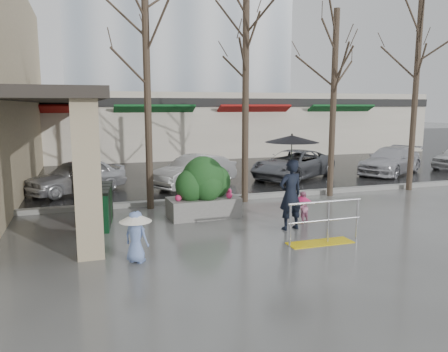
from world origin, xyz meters
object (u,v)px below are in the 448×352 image
child_pink (302,205)px  car_a (77,176)px  tree_west (146,43)px  car_b (194,171)px  tree_east (419,46)px  tree_mideast (335,58)px  woman (291,173)px  car_d (391,161)px  child_blue (136,231)px  planter (204,188)px  handrail (323,228)px  car_c (293,164)px  news_boxes (103,206)px  tree_midwest (246,42)px

child_pink → car_a: 8.78m
tree_west → child_pink: (3.74, -3.05, -4.57)m
child_pink → car_a: (-5.97, 6.43, 0.11)m
car_b → tree_east: bearing=35.5°
tree_mideast → woman: tree_mideast is taller
woman → car_a: (-5.37, 6.89, -0.86)m
tree_east → car_d: tree_east is taller
child_pink → child_blue: child_blue is taller
planter → car_b: bearing=79.0°
woman → child_pink: size_ratio=2.84×
handrail → tree_west: size_ratio=0.28×
tree_west → car_d: tree_west is taller
woman → planter: size_ratio=1.21×
child_blue → tree_west: bearing=-61.7°
child_blue → car_c: car_c is taller
tree_east → child_pink: bearing=-154.0°
tree_mideast → car_a: size_ratio=1.76×
woman → car_c: 8.30m
tree_mideast → car_c: bearing=83.3°
car_a → car_c: size_ratio=0.82×
child_pink → tree_west: bearing=-61.1°
tree_west → news_boxes: (-1.51, -1.49, -4.56)m
car_c → car_d: same height
handrail → planter: 3.89m
tree_west → tree_east: (10.00, 0.00, 0.30)m
tree_midwest → woman: 5.13m
child_pink → car_d: (8.26, 6.65, 0.11)m
handrail → tree_east: (6.64, 4.80, 5.01)m
tree_midwest → tree_mideast: bearing=-0.0°
child_blue → news_boxes: bearing=-40.9°
woman → handrail: bearing=90.9°
child_blue → news_boxes: 3.28m
tree_west → tree_midwest: 3.20m
child_pink → tree_midwest: bearing=-101.9°
tree_mideast → tree_midwest: bearing=180.0°
planter → car_c: planter is taller
tree_midwest → car_b: size_ratio=1.83×
tree_east → planter: (-8.66, -1.52, -4.53)m
planter → woman: bearing=-47.7°
handrail → child_blue: 4.37m
tree_mideast → car_b: tree_mideast is taller
planter → news_boxes: 2.86m
child_pink → planter: planter is taller
car_a → car_c: same height
tree_midwest → tree_mideast: size_ratio=1.08×
car_b → handrail: bearing=-24.3°
handrail → car_d: (8.64, 8.40, 0.25)m
tree_east → child_pink: 8.50m
child_pink → car_a: car_a is taller
child_blue → news_boxes: size_ratio=0.57×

